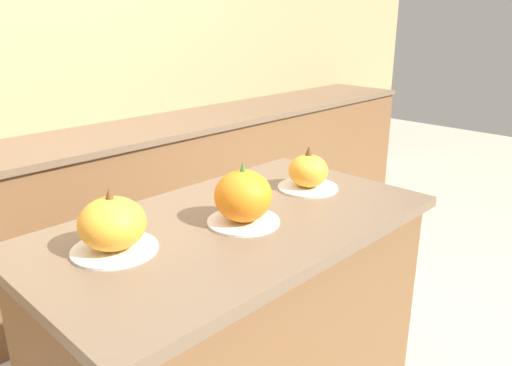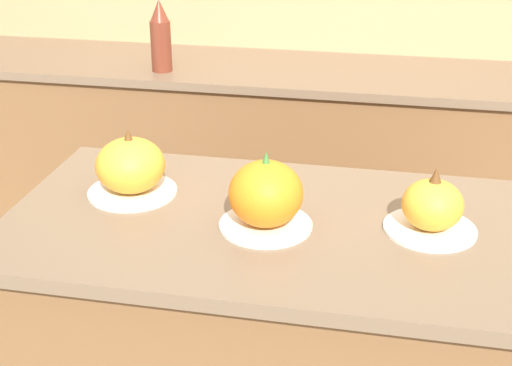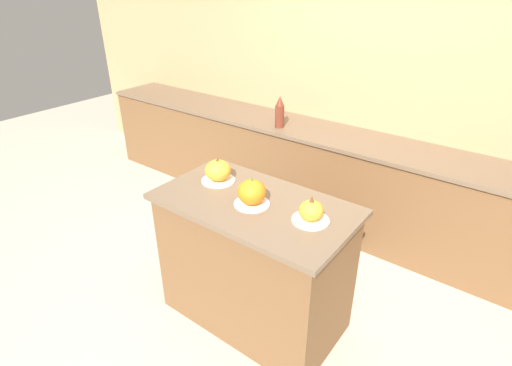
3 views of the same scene
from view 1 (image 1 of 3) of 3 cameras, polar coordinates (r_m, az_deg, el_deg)
The scene contains 6 objects.
wall_back at distance 2.98m, azimuth -27.19°, elevation 11.04°, with size 8.00×0.06×2.50m.
kitchen_island at distance 1.77m, azimuth -2.28°, elevation -18.48°, with size 1.26×0.70×0.95m.
back_counter at distance 2.87m, azimuth -22.64°, elevation -5.03°, with size 6.00×0.60×0.92m.
pumpkin_cake_left at distance 1.36m, azimuth -16.08°, elevation -4.71°, with size 0.23×0.23×0.18m.
pumpkin_cake_center at distance 1.48m, azimuth -1.47°, elevation -1.70°, with size 0.22×0.22×0.19m.
pumpkin_cake_right at distance 1.79m, azimuth 5.98°, elevation 1.17°, with size 0.22×0.22×0.16m.
Camera 1 is at (-0.96, -1.03, 1.55)m, focal length 35.00 mm.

